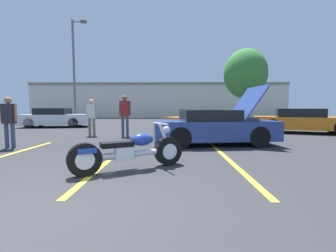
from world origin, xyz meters
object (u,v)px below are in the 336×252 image
object	(u,v)px
light_pole	(75,68)
spectator_near_motorcycle	(92,114)
spectator_midground	(125,112)
show_car_hood_open	(214,127)
parked_car_right_row	(302,121)
parked_car_left_row	(56,118)
spectator_by_show_car	(9,118)
motorcycle	(130,151)
tree_background	(245,74)
parked_car_mid_row	(201,119)

from	to	relation	value
light_pole	spectator_near_motorcycle	world-z (taller)	light_pole
light_pole	spectator_midground	bearing A→B (deg)	-55.87
show_car_hood_open	parked_car_right_row	size ratio (longest dim) A/B	0.86
parked_car_left_row	spectator_by_show_car	size ratio (longest dim) A/B	2.80
motorcycle	parked_car_left_row	distance (m)	12.45
parked_car_right_row	spectator_by_show_car	distance (m)	12.60
show_car_hood_open	spectator_by_show_car	world-z (taller)	show_car_hood_open
tree_background	spectator_near_motorcycle	world-z (taller)	tree_background
spectator_by_show_car	spectator_midground	xyz separation A→B (m)	(3.03, 2.92, 0.14)
tree_background	spectator_by_show_car	xyz separation A→B (m)	(-11.66, -13.44, -3.34)
spectator_by_show_car	parked_car_left_row	bearing A→B (deg)	108.45
parked_car_left_row	parked_car_right_row	size ratio (longest dim) A/B	0.91
parked_car_left_row	parked_car_right_row	world-z (taller)	parked_car_left_row
light_pole	spectator_midground	xyz separation A→B (m)	(5.79, -8.54, -3.43)
parked_car_mid_row	spectator_midground	size ratio (longest dim) A/B	2.82
show_car_hood_open	spectator_midground	xyz separation A→B (m)	(-3.52, 2.08, 0.48)
parked_car_mid_row	spectator_by_show_car	distance (m)	10.79
motorcycle	parked_car_left_row	world-z (taller)	parked_car_left_row
parked_car_right_row	tree_background	bearing A→B (deg)	110.26
spectator_near_motorcycle	spectator_by_show_car	world-z (taller)	spectator_near_motorcycle
parked_car_left_row	parked_car_mid_row	world-z (taller)	parked_car_left_row
light_pole	spectator_midground	distance (m)	10.88
light_pole	parked_car_left_row	size ratio (longest dim) A/B	1.84
spectator_near_motorcycle	show_car_hood_open	bearing A→B (deg)	-24.44
show_car_hood_open	spectator_near_motorcycle	distance (m)	5.59
parked_car_left_row	spectator_near_motorcycle	xyz separation A→B (m)	(4.12, -4.79, 0.38)
parked_car_mid_row	spectator_near_motorcycle	world-z (taller)	spectator_near_motorcycle
tree_background	parked_car_left_row	world-z (taller)	tree_background
spectator_near_motorcycle	motorcycle	bearing A→B (deg)	-63.72
parked_car_right_row	spectator_midground	bearing A→B (deg)	-149.37
parked_car_mid_row	spectator_midground	world-z (taller)	spectator_midground
tree_background	spectator_midground	xyz separation A→B (m)	(-8.63, -10.52, -3.20)
show_car_hood_open	motorcycle	bearing A→B (deg)	-131.43
parked_car_right_row	spectator_near_motorcycle	world-z (taller)	spectator_near_motorcycle
show_car_hood_open	spectator_near_motorcycle	world-z (taller)	show_car_hood_open
light_pole	tree_background	world-z (taller)	light_pole
spectator_near_motorcycle	light_pole	bearing A→B (deg)	116.97
light_pole	spectator_near_motorcycle	distance (m)	9.98
parked_car_mid_row	parked_car_left_row	bearing A→B (deg)	156.72
tree_background	parked_car_right_row	bearing A→B (deg)	-89.55
parked_car_right_row	motorcycle	bearing A→B (deg)	-117.08
motorcycle	tree_background	bearing A→B (deg)	35.87
parked_car_mid_row	tree_background	bearing A→B (deg)	25.04
light_pole	parked_car_left_row	world-z (taller)	light_pole
spectator_by_show_car	parked_car_mid_row	bearing A→B (deg)	48.84
tree_background	parked_car_mid_row	size ratio (longest dim) A/B	1.27
motorcycle	spectator_near_motorcycle	bearing A→B (deg)	87.22
parked_car_left_row	parked_car_mid_row	distance (m)	9.75
spectator_midground	spectator_near_motorcycle	bearing A→B (deg)	171.77
parked_car_left_row	spectator_near_motorcycle	world-z (taller)	spectator_near_motorcycle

